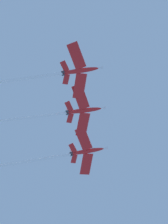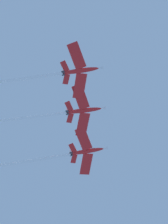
{
  "view_description": "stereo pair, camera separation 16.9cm",
  "coord_description": "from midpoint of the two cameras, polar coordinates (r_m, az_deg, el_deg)",
  "views": [
    {
      "loc": [
        -30.41,
        36.92,
        1.52
      ],
      "look_at": [
        18.18,
        -13.62,
        140.15
      ],
      "focal_mm": 73.05,
      "sensor_mm": 36.0,
      "label": 1
    },
    {
      "loc": [
        -30.29,
        37.04,
        1.52
      ],
      "look_at": [
        18.18,
        -13.62,
        140.15
      ],
      "focal_mm": 73.05,
      "sensor_mm": 36.0,
      "label": 2
    }
  ],
  "objects": [
    {
      "name": "jet_inner_left",
      "position": [
        162.41,
        -4.1,
        -5.63
      ],
      "size": [
        42.55,
        37.0,
        10.05
      ],
      "color": "red"
    },
    {
      "name": "jet_centre",
      "position": [
        154.68,
        -3.03,
        -0.17
      ],
      "size": [
        38.71,
        34.84,
        8.34
      ],
      "color": "red"
    },
    {
      "name": "jet_inner_right",
      "position": [
        148.42,
        -4.21,
        4.67
      ],
      "size": [
        38.09,
        33.34,
        8.56
      ],
      "color": "red"
    }
  ]
}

